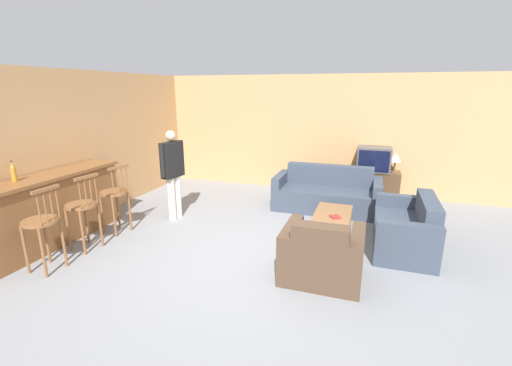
# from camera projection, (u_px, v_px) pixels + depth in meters

# --- Properties ---
(ground_plane) EXTENTS (24.00, 24.00, 0.00)m
(ground_plane) POSITION_uv_depth(u_px,v_px,m) (247.00, 258.00, 4.78)
(ground_plane) COLOR gray
(wall_back) EXTENTS (9.40, 0.08, 2.60)m
(wall_back) POSITION_uv_depth(u_px,v_px,m) (303.00, 134.00, 7.81)
(wall_back) COLOR tan
(wall_back) RESTS_ON ground_plane
(wall_left) EXTENTS (0.08, 8.70, 2.60)m
(wall_left) POSITION_uv_depth(u_px,v_px,m) (113.00, 141.00, 6.68)
(wall_left) COLOR tan
(wall_left) RESTS_ON ground_plane
(bar_counter) EXTENTS (0.55, 2.33, 1.07)m
(bar_counter) POSITION_uv_depth(u_px,v_px,m) (53.00, 209.00, 5.14)
(bar_counter) COLOR brown
(bar_counter) RESTS_ON ground_plane
(bar_chair_near) EXTENTS (0.44, 0.44, 1.13)m
(bar_chair_near) POSITION_uv_depth(u_px,v_px,m) (42.00, 227.00, 4.31)
(bar_chair_near) COLOR brown
(bar_chair_near) RESTS_ON ground_plane
(bar_chair_mid) EXTENTS (0.48, 0.48, 1.13)m
(bar_chair_mid) POSITION_uv_depth(u_px,v_px,m) (83.00, 210.00, 4.91)
(bar_chair_mid) COLOR brown
(bar_chair_mid) RESTS_ON ground_plane
(bar_chair_far) EXTENTS (0.51, 0.51, 1.13)m
(bar_chair_far) POSITION_uv_depth(u_px,v_px,m) (115.00, 197.00, 5.51)
(bar_chair_far) COLOR brown
(bar_chair_far) RESTS_ON ground_plane
(couch_far) EXTENTS (2.00, 0.87, 0.83)m
(couch_far) POSITION_uv_depth(u_px,v_px,m) (327.00, 194.00, 6.67)
(couch_far) COLOR #384251
(couch_far) RESTS_ON ground_plane
(armchair_near) EXTENTS (0.96, 0.83, 0.81)m
(armchair_near) POSITION_uv_depth(u_px,v_px,m) (322.00, 256.00, 4.20)
(armchair_near) COLOR #4C3828
(armchair_near) RESTS_ON ground_plane
(loveseat_right) EXTENTS (0.80, 1.43, 0.80)m
(loveseat_right) POSITION_uv_depth(u_px,v_px,m) (406.00, 230.00, 4.99)
(loveseat_right) COLOR #384251
(loveseat_right) RESTS_ON ground_plane
(coffee_table) EXTENTS (0.57, 1.06, 0.37)m
(coffee_table) POSITION_uv_depth(u_px,v_px,m) (332.00, 217.00, 5.45)
(coffee_table) COLOR brown
(coffee_table) RESTS_ON ground_plane
(tv_unit) EXTENTS (1.10, 0.45, 0.61)m
(tv_unit) POSITION_uv_depth(u_px,v_px,m) (371.00, 185.00, 7.30)
(tv_unit) COLOR #513823
(tv_unit) RESTS_ON ground_plane
(tv) EXTENTS (0.67, 0.50, 0.51)m
(tv) POSITION_uv_depth(u_px,v_px,m) (374.00, 159.00, 7.15)
(tv) COLOR #4C4C4C
(tv) RESTS_ON tv_unit
(bottle) EXTENTS (0.06, 0.06, 0.29)m
(bottle) POSITION_uv_depth(u_px,v_px,m) (13.00, 172.00, 4.62)
(bottle) COLOR #B27A23
(bottle) RESTS_ON bar_counter
(book_on_table) EXTENTS (0.20, 0.20, 0.02)m
(book_on_table) POSITION_uv_depth(u_px,v_px,m) (335.00, 217.00, 5.28)
(book_on_table) COLOR maroon
(book_on_table) RESTS_ON coffee_table
(table_lamp) EXTENTS (0.23, 0.23, 0.42)m
(table_lamp) POSITION_uv_depth(u_px,v_px,m) (396.00, 158.00, 7.01)
(table_lamp) COLOR brown
(table_lamp) RESTS_ON tv_unit
(person_by_window) EXTENTS (0.24, 0.56, 1.60)m
(person_by_window) POSITION_uv_depth(u_px,v_px,m) (173.00, 170.00, 6.02)
(person_by_window) COLOR silver
(person_by_window) RESTS_ON ground_plane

